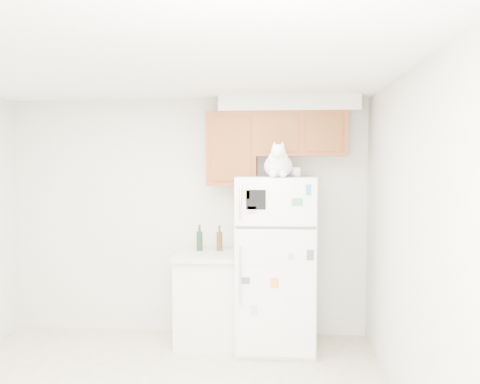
# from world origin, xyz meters

# --- Properties ---
(room_shell) EXTENTS (3.84, 4.04, 2.52)m
(room_shell) POSITION_xyz_m (0.12, 0.24, 1.67)
(room_shell) COLOR beige
(room_shell) RESTS_ON ground_plane
(refrigerator) EXTENTS (0.76, 0.78, 1.70)m
(refrigerator) POSITION_xyz_m (0.95, 1.61, 0.85)
(refrigerator) COLOR white
(refrigerator) RESTS_ON ground_plane
(base_counter) EXTENTS (0.64, 0.64, 0.92)m
(base_counter) POSITION_xyz_m (0.26, 1.68, 0.46)
(base_counter) COLOR white
(base_counter) RESTS_ON ground_plane
(cat) EXTENTS (0.32, 0.47, 0.33)m
(cat) POSITION_xyz_m (0.97, 1.35, 1.82)
(cat) COLOR white
(cat) RESTS_ON refrigerator
(storage_box_back) EXTENTS (0.21, 0.17, 0.10)m
(storage_box_back) POSITION_xyz_m (1.03, 1.78, 1.75)
(storage_box_back) COLOR white
(storage_box_back) RESTS_ON refrigerator
(storage_box_front) EXTENTS (0.16, 0.13, 0.09)m
(storage_box_front) POSITION_xyz_m (1.11, 1.56, 1.74)
(storage_box_front) COLOR white
(storage_box_front) RESTS_ON refrigerator
(bottle_green) EXTENTS (0.06, 0.06, 0.27)m
(bottle_green) POSITION_xyz_m (0.16, 1.82, 1.06)
(bottle_green) COLOR #19381E
(bottle_green) RESTS_ON base_counter
(bottle_amber) EXTENTS (0.06, 0.06, 0.26)m
(bottle_amber) POSITION_xyz_m (0.36, 1.84, 1.05)
(bottle_amber) COLOR #593814
(bottle_amber) RESTS_ON base_counter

